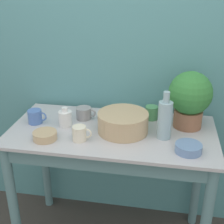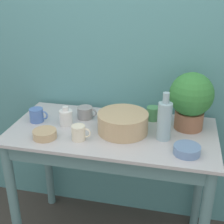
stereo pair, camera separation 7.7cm
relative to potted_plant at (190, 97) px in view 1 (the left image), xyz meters
The scene contains 12 objects.
wall_back 0.52m from the potted_plant, 152.34° to the left, with size 6.00×0.05×2.40m.
counter_table 0.61m from the potted_plant, 160.73° to the right, with size 1.25×0.63×0.87m.
potted_plant is the anchor object (origin of this frame).
bowl_wash_large 0.43m from the potted_plant, 160.32° to the right, with size 0.30×0.30×0.12m.
bottle_tall 0.23m from the potted_plant, 128.93° to the right, with size 0.08×0.08×0.28m.
bottle_short 0.77m from the potted_plant, behind, with size 0.08×0.08×0.12m.
mug_blue 0.96m from the potted_plant, behind, with size 0.12×0.09×0.09m.
mug_green 0.28m from the potted_plant, 163.05° to the left, with size 0.12×0.08×0.09m.
mug_grey 0.68m from the potted_plant, behind, with size 0.13×0.10×0.08m.
mug_cream 0.69m from the potted_plant, 154.55° to the right, with size 0.11×0.08×0.09m.
bowl_small_tan 0.88m from the potted_plant, 158.86° to the right, with size 0.14×0.14×0.05m.
bowl_small_blue 0.35m from the potted_plant, 90.95° to the right, with size 0.14×0.14×0.05m.
Camera 1 is at (0.30, -1.34, 1.75)m, focal length 50.00 mm.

